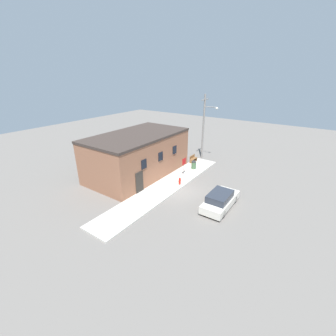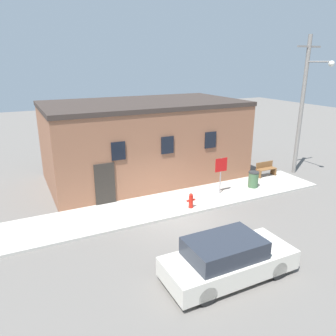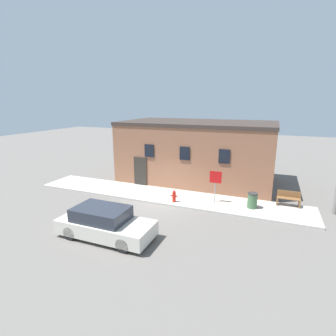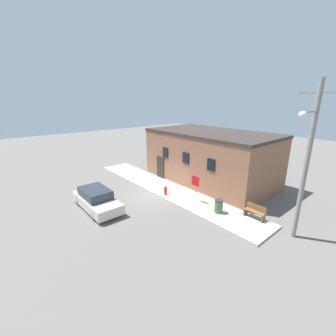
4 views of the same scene
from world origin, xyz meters
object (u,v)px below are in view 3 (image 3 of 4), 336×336
object	(u,v)px
fire_hydrant	(174,196)
bench	(288,199)
stop_sign	(215,181)
trash_bin	(252,200)
parked_car	(105,223)

from	to	relation	value
fire_hydrant	bench	world-z (taller)	bench
stop_sign	bench	world-z (taller)	stop_sign
fire_hydrant	stop_sign	size ratio (longest dim) A/B	0.38
trash_bin	parked_car	distance (m)	8.38
fire_hydrant	bench	distance (m)	6.75
bench	trash_bin	bearing A→B (deg)	-149.34
bench	trash_bin	size ratio (longest dim) A/B	1.43
fire_hydrant	trash_bin	distance (m)	4.58
fire_hydrant	stop_sign	xyz separation A→B (m)	(2.31, 0.90, 1.00)
trash_bin	parked_car	xyz separation A→B (m)	(-6.02, -5.83, 0.10)
trash_bin	parked_car	bearing A→B (deg)	-135.93
stop_sign	bench	size ratio (longest dim) A/B	1.52
trash_bin	parked_car	world-z (taller)	parked_car
stop_sign	trash_bin	distance (m)	2.38
fire_hydrant	bench	bearing A→B (deg)	17.16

